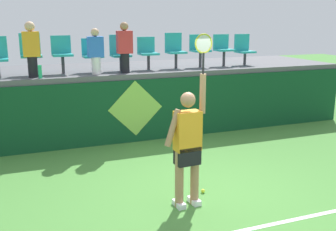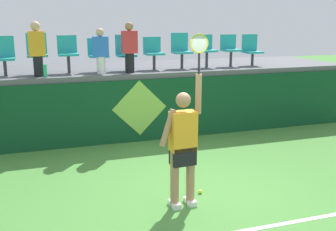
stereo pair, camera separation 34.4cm
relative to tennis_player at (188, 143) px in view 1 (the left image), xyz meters
The scene contains 20 objects.
ground_plane 1.11m from the tennis_player, 29.55° to the left, with size 40.00×40.00×0.00m, color #478438.
court_back_wall 3.52m from the tennis_player, 82.72° to the left, with size 11.04×0.20×1.43m, color #0F4223.
spectator_platform 4.84m from the tennis_player, 84.70° to the left, with size 11.04×2.72×0.12m, color #56565B.
court_baseline_stripe 1.46m from the tennis_player, 65.54° to the right, with size 9.93×0.08×0.01m, color white.
tennis_player is the anchor object (origin of this frame).
tennis_ball 1.08m from the tennis_player, 36.08° to the left, with size 0.07×0.07×0.07m, color #D1E533.
water_bottle 4.05m from the tennis_player, 116.68° to the left, with size 0.08×0.08×0.28m, color #26B272.
stadium_chair_1 4.74m from the tennis_player, 114.52° to the left, with size 0.44×0.42×0.90m.
stadium_chair_2 4.50m from the tennis_player, 106.62° to the left, with size 0.44×0.42×0.84m.
stadium_chair_3 4.35m from the tennis_player, 97.77° to the left, with size 0.44×0.42×0.77m.
stadium_chair_4 4.33m from the tennis_player, 88.84° to the left, with size 0.44×0.42×0.84m.
stadium_chair_5 4.38m from the tennis_player, 79.61° to the left, with size 0.44×0.42×0.78m.
stadium_chair_6 4.58m from the tennis_player, 70.51° to the left, with size 0.44×0.42×0.86m.
stadium_chair_7 4.83m from the tennis_player, 62.81° to the left, with size 0.44×0.42×0.81m.
stadium_chair_8 5.16m from the tennis_player, 55.98° to the left, with size 0.44×0.42×0.81m.
stadium_chair_9 5.54m from the tennis_player, 50.53° to the left, with size 0.44×0.42×0.81m.
spectator_0 3.97m from the tennis_player, 98.61° to the left, with size 0.34×0.20×1.01m.
spectator_1 4.38m from the tennis_player, 117.03° to the left, with size 0.34×0.20×1.16m.
spectator_2 3.94m from the tennis_player, 88.71° to the left, with size 0.34×0.20×1.14m.
wall_signage_mount 3.52m from the tennis_player, 86.65° to the left, with size 1.27×0.01×1.42m.
Camera 1 is at (-2.75, -5.44, 2.79)m, focal length 43.17 mm.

